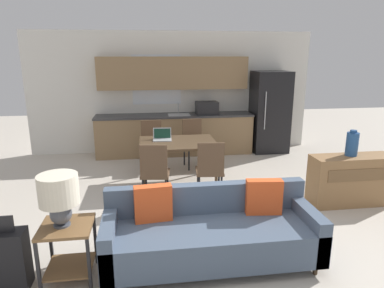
{
  "coord_description": "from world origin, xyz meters",
  "views": [
    {
      "loc": [
        -0.67,
        -3.2,
        2.2
      ],
      "look_at": [
        -0.0,
        1.5,
        0.95
      ],
      "focal_mm": 32.0,
      "sensor_mm": 36.0,
      "label": 1
    }
  ],
  "objects": [
    {
      "name": "laptop",
      "position": [
        -0.37,
        2.65,
        0.79
      ],
      "size": [
        0.33,
        0.27,
        0.2
      ],
      "rotation": [
        0.0,
        0.0,
        -0.06
      ],
      "color": "#B7BABC",
      "rests_on": "dining_table"
    },
    {
      "name": "dining_table",
      "position": [
        -0.11,
        2.47,
        0.68
      ],
      "size": [
        1.31,
        0.99,
        0.74
      ],
      "color": "brown",
      "rests_on": "ground_plane"
    },
    {
      "name": "refrigerator",
      "position": [
        2.19,
        4.24,
        0.92
      ],
      "size": [
        0.8,
        0.72,
        1.83
      ],
      "color": "black",
      "rests_on": "ground_plane"
    },
    {
      "name": "ground_plane",
      "position": [
        0.0,
        0.0,
        0.0
      ],
      "size": [
        20.0,
        20.0,
        0.0
      ],
      "primitive_type": "plane",
      "color": "beige"
    },
    {
      "name": "dining_chair_near_right",
      "position": [
        0.3,
        1.65,
        0.52
      ],
      "size": [
        0.46,
        0.46,
        0.95
      ],
      "rotation": [
        0.0,
        0.0,
        3.04
      ],
      "color": "brown",
      "rests_on": "ground_plane"
    },
    {
      "name": "kitchen_counter",
      "position": [
        0.01,
        4.33,
        0.84
      ],
      "size": [
        3.49,
        0.65,
        2.15
      ],
      "color": "#8E704C",
      "rests_on": "ground_plane"
    },
    {
      "name": "table_lamp",
      "position": [
        -1.5,
        -0.04,
        0.91
      ],
      "size": [
        0.38,
        0.38,
        0.52
      ],
      "color": "#4C515B",
      "rests_on": "side_table"
    },
    {
      "name": "couch",
      "position": [
        -0.0,
        0.07,
        0.34
      ],
      "size": [
        2.26,
        0.8,
        0.86
      ],
      "color": "#3D2D1E",
      "rests_on": "ground_plane"
    },
    {
      "name": "credenza",
      "position": [
        2.37,
        1.23,
        0.38
      ],
      "size": [
        1.23,
        0.41,
        0.75
      ],
      "color": "olive",
      "rests_on": "ground_plane"
    },
    {
      "name": "dining_chair_far_right",
      "position": [
        0.29,
        3.35,
        0.52
      ],
      "size": [
        0.48,
        0.48,
        0.95
      ],
      "rotation": [
        0.0,
        0.0,
        0.15
      ],
      "color": "brown",
      "rests_on": "ground_plane"
    },
    {
      "name": "wall_back",
      "position": [
        -0.0,
        4.63,
        1.35
      ],
      "size": [
        6.4,
        0.07,
        2.7
      ],
      "color": "silver",
      "rests_on": "ground_plane"
    },
    {
      "name": "side_table",
      "position": [
        -1.46,
        -0.04,
        0.4
      ],
      "size": [
        0.5,
        0.5,
        0.59
      ],
      "color": "brown",
      "rests_on": "ground_plane"
    },
    {
      "name": "dining_chair_near_left",
      "position": [
        -0.54,
        1.65,
        0.52
      ],
      "size": [
        0.47,
        0.47,
        0.95
      ],
      "rotation": [
        0.0,
        0.0,
        3.0
      ],
      "color": "brown",
      "rests_on": "ground_plane"
    },
    {
      "name": "suitcase",
      "position": [
        -2.04,
        -0.12,
        0.3
      ],
      "size": [
        0.43,
        0.22,
        0.76
      ],
      "color": "black",
      "rests_on": "ground_plane"
    },
    {
      "name": "dining_chair_far_left",
      "position": [
        -0.53,
        3.32,
        0.52
      ],
      "size": [
        0.44,
        0.44,
        0.95
      ],
      "rotation": [
        0.0,
        0.0,
        0.06
      ],
      "color": "brown",
      "rests_on": "ground_plane"
    },
    {
      "name": "vase",
      "position": [
        2.34,
        1.26,
        0.93
      ],
      "size": [
        0.17,
        0.17,
        0.38
      ],
      "color": "#234C84",
      "rests_on": "credenza"
    }
  ]
}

